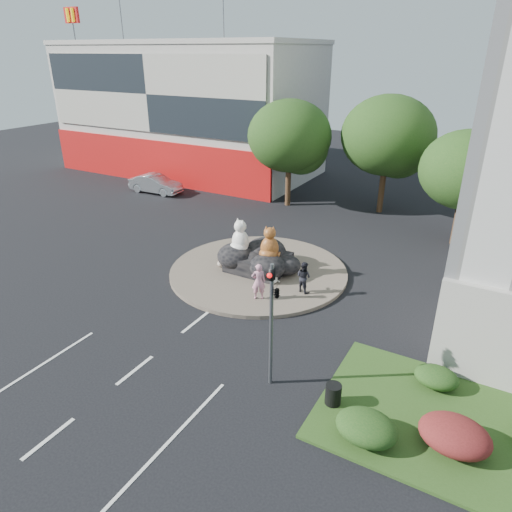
{
  "coord_description": "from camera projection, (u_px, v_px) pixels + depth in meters",
  "views": [
    {
      "loc": [
        11.35,
        -10.3,
        11.57
      ],
      "look_at": [
        0.94,
        8.06,
        2.0
      ],
      "focal_mm": 32.0,
      "sensor_mm": 36.0,
      "label": 1
    }
  ],
  "objects": [
    {
      "name": "ground",
      "position": [
        135.0,
        370.0,
        18.03
      ],
      "size": [
        120.0,
        120.0,
        0.0
      ],
      "primitive_type": "plane",
      "color": "black",
      "rests_on": "ground"
    },
    {
      "name": "roundabout_island",
      "position": [
        258.0,
        271.0,
        25.91
      ],
      "size": [
        10.0,
        10.0,
        0.2
      ],
      "primitive_type": "cylinder",
      "color": "brown",
      "rests_on": "ground"
    },
    {
      "name": "rock_plinth",
      "position": [
        258.0,
        262.0,
        25.69
      ],
      "size": [
        3.2,
        2.6,
        0.9
      ],
      "primitive_type": null,
      "color": "black",
      "rests_on": "roundabout_island"
    },
    {
      "name": "shophouse_block",
      "position": [
        189.0,
        109.0,
        45.68
      ],
      "size": [
        25.2,
        12.3,
        17.4
      ],
      "color": "beige",
      "rests_on": "ground"
    },
    {
      "name": "grass_verge",
      "position": [
        472.0,
        433.0,
        14.99
      ],
      "size": [
        10.0,
        6.0,
        0.12
      ],
      "primitive_type": "cube",
      "color": "#284717",
      "rests_on": "ground"
    },
    {
      "name": "tree_left",
      "position": [
        291.0,
        140.0,
        35.11
      ],
      "size": [
        6.46,
        6.46,
        8.27
      ],
      "color": "#382314",
      "rests_on": "ground"
    },
    {
      "name": "tree_mid",
      "position": [
        389.0,
        139.0,
        33.42
      ],
      "size": [
        6.84,
        6.84,
        8.76
      ],
      "color": "#382314",
      "rests_on": "ground"
    },
    {
      "name": "tree_right",
      "position": [
        468.0,
        174.0,
        27.94
      ],
      "size": [
        5.7,
        5.7,
        7.3
      ],
      "color": "#382314",
      "rests_on": "ground"
    },
    {
      "name": "hedge_near_green",
      "position": [
        366.0,
        427.0,
        14.55
      ],
      "size": [
        2.0,
        1.6,
        0.9
      ],
      "primitive_type": "ellipsoid",
      "color": "#183C13",
      "rests_on": "grass_verge"
    },
    {
      "name": "hedge_red",
      "position": [
        455.0,
        435.0,
        14.2
      ],
      "size": [
        2.2,
        1.76,
        0.99
      ],
      "primitive_type": "ellipsoid",
      "color": "#551816",
      "rests_on": "grass_verge"
    },
    {
      "name": "hedge_back_green",
      "position": [
        436.0,
        377.0,
        16.92
      ],
      "size": [
        1.6,
        1.28,
        0.72
      ],
      "primitive_type": "ellipsoid",
      "color": "#183C13",
      "rests_on": "grass_verge"
    },
    {
      "name": "traffic_light",
      "position": [
        274.0,
        301.0,
        15.83
      ],
      "size": [
        0.44,
        1.24,
        5.0
      ],
      "color": "#595B60",
      "rests_on": "ground"
    },
    {
      "name": "cat_white",
      "position": [
        240.0,
        236.0,
        25.42
      ],
      "size": [
        1.44,
        1.33,
        2.0
      ],
      "primitive_type": null,
      "rotation": [
        0.0,
        0.0,
        -0.28
      ],
      "color": "white",
      "rests_on": "rock_plinth"
    },
    {
      "name": "cat_tabby",
      "position": [
        270.0,
        242.0,
        24.65
      ],
      "size": [
        1.43,
        1.34,
        1.91
      ],
      "primitive_type": null,
      "rotation": [
        0.0,
        0.0,
        0.37
      ],
      "color": "#B77226",
      "rests_on": "rock_plinth"
    },
    {
      "name": "kitten_calico",
      "position": [
        222.0,
        259.0,
        26.03
      ],
      "size": [
        0.76,
        0.76,
        0.96
      ],
      "primitive_type": null,
      "rotation": [
        0.0,
        0.0,
        -0.85
      ],
      "color": "white",
      "rests_on": "roundabout_island"
    },
    {
      "name": "kitten_white",
      "position": [
        274.0,
        275.0,
        24.22
      ],
      "size": [
        0.67,
        0.68,
        0.86
      ],
      "primitive_type": null,
      "rotation": [
        0.0,
        0.0,
        0.93
      ],
      "color": "silver",
      "rests_on": "roundabout_island"
    },
    {
      "name": "pedestrian_pink",
      "position": [
        259.0,
        281.0,
        22.46
      ],
      "size": [
        0.83,
        0.77,
        1.9
      ],
      "primitive_type": "imported",
      "rotation": [
        0.0,
        0.0,
        3.75
      ],
      "color": "#C68096",
      "rests_on": "roundabout_island"
    },
    {
      "name": "pedestrian_dark",
      "position": [
        304.0,
        277.0,
        23.18
      ],
      "size": [
        0.95,
        0.83,
        1.65
      ],
      "primitive_type": "imported",
      "rotation": [
        0.0,
        0.0,
        2.84
      ],
      "color": "black",
      "rests_on": "roundabout_island"
    },
    {
      "name": "parked_car",
      "position": [
        156.0,
        184.0,
        40.09
      ],
      "size": [
        4.93,
        1.94,
        1.6
      ],
      "primitive_type": "imported",
      "rotation": [
        0.0,
        0.0,
        1.62
      ],
      "color": "#AEB2B6",
      "rests_on": "ground"
    },
    {
      "name": "litter_bin",
      "position": [
        333.0,
        394.0,
        16.04
      ],
      "size": [
        0.61,
        0.61,
        0.78
      ],
      "primitive_type": "cylinder",
      "rotation": [
        0.0,
        0.0,
        0.06
      ],
      "color": "black",
      "rests_on": "grass_verge"
    }
  ]
}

